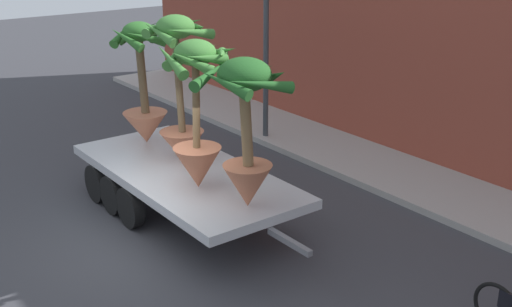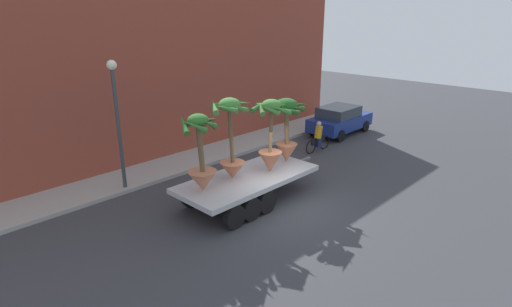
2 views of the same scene
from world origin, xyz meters
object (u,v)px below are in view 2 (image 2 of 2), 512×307
flatbed_trailer (243,184)px  street_lamp (117,109)px  potted_palm_rear (231,140)px  potted_palm_front (287,128)px  potted_palm_middle (271,138)px  cyclist (318,138)px  potted_palm_extra (201,160)px  parked_car (340,119)px

flatbed_trailer → street_lamp: (-2.40, 4.08, 2.47)m
flatbed_trailer → potted_palm_rear: potted_palm_rear is taller
flatbed_trailer → potted_palm_front: potted_palm_front is taller
potted_palm_middle → cyclist: size_ratio=1.47×
potted_palm_rear → potted_palm_middle: size_ratio=1.07×
potted_palm_extra → street_lamp: street_lamp is taller
potted_palm_middle → potted_palm_front: (1.13, 0.22, 0.10)m
parked_car → street_lamp: (-12.43, 1.53, 2.40)m
flatbed_trailer → street_lamp: 5.34m
potted_palm_middle → flatbed_trailer: bearing=168.5°
flatbed_trailer → street_lamp: size_ratio=1.31×
potted_palm_rear → potted_palm_extra: (-1.39, -0.09, -0.34)m
potted_palm_extra → parked_car: size_ratio=0.64×
potted_palm_extra → parked_car: 12.01m
potted_palm_front → potted_palm_extra: 4.01m
flatbed_trailer → cyclist: (6.70, 1.58, -0.09)m
cyclist → street_lamp: (-9.10, 2.49, 2.56)m
street_lamp → cyclist: bearing=-15.3°
potted_palm_middle → parked_car: potted_palm_middle is taller
flatbed_trailer → potted_palm_middle: size_ratio=2.35×
potted_palm_front → cyclist: (4.39, 1.61, -1.71)m
street_lamp → potted_palm_rear: bearing=-60.9°
flatbed_trailer → potted_palm_middle: 1.94m
parked_car → potted_palm_extra: bearing=-168.6°
flatbed_trailer → potted_palm_extra: bearing=173.6°
potted_palm_rear → parked_car: 10.68m
flatbed_trailer → potted_palm_rear: 1.69m
potted_palm_front → parked_car: (7.72, 2.57, -1.55)m
street_lamp → potted_palm_front: bearing=-41.0°
street_lamp → parked_car: bearing=-7.0°
potted_palm_front → potted_palm_extra: potted_palm_extra is taller
potted_palm_middle → potted_palm_front: size_ratio=1.06×
potted_palm_middle → potted_palm_extra: size_ratio=1.03×
potted_palm_middle → street_lamp: (-3.58, 4.32, 0.95)m
potted_palm_rear → street_lamp: street_lamp is taller
cyclist → street_lamp: 9.77m
potted_palm_front → street_lamp: (-4.71, 4.10, 0.85)m
parked_car → street_lamp: 12.75m
flatbed_trailer → cyclist: size_ratio=3.45×
parked_car → potted_palm_front: bearing=-161.6°
potted_palm_rear → street_lamp: (-2.11, 3.80, 0.83)m
potted_palm_front → parked_car: potted_palm_front is taller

